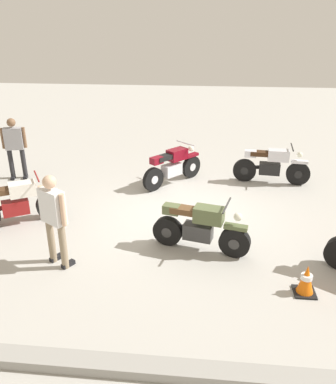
% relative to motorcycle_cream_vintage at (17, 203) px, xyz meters
% --- Properties ---
extents(ground_plane, '(40.00, 40.00, 0.00)m').
position_rel_motorcycle_cream_vintage_xyz_m(ground_plane, '(-3.68, -0.80, -0.49)').
color(ground_plane, '#ADAAA3').
extents(curb_edge, '(14.00, 0.30, 0.15)m').
position_rel_motorcycle_cream_vintage_xyz_m(curb_edge, '(-3.68, 3.80, -0.41)').
color(curb_edge, gray).
rests_on(curb_edge, ground).
extents(motorcycle_cream_vintage, '(1.76, 1.13, 1.07)m').
position_rel_motorcycle_cream_vintage_xyz_m(motorcycle_cream_vintage, '(0.00, 0.00, 0.00)').
color(motorcycle_cream_vintage, black).
rests_on(motorcycle_cream_vintage, ground).
extents(motorcycle_olive_vintage, '(1.93, 0.84, 1.07)m').
position_rel_motorcycle_cream_vintage_xyz_m(motorcycle_olive_vintage, '(-4.05, 0.72, 0.00)').
color(motorcycle_olive_vintage, black).
rests_on(motorcycle_olive_vintage, ground).
extents(motorcycle_maroon_cruiser, '(1.47, 1.65, 1.09)m').
position_rel_motorcycle_cream_vintage_xyz_m(motorcycle_maroon_cruiser, '(-3.21, -2.68, 0.03)').
color(motorcycle_maroon_cruiser, black).
rests_on(motorcycle_maroon_cruiser, ground).
extents(motorcycle_silver_cruiser, '(2.09, 0.70, 1.09)m').
position_rel_motorcycle_cream_vintage_xyz_m(motorcycle_silver_cruiser, '(-5.91, -3.03, 0.03)').
color(motorcycle_silver_cruiser, black).
rests_on(motorcycle_silver_cruiser, ground).
extents(person_in_white_shirt, '(0.62, 0.51, 1.78)m').
position_rel_motorcycle_cream_vintage_xyz_m(person_in_white_shirt, '(-1.47, 1.50, 0.54)').
color(person_in_white_shirt, gray).
rests_on(person_in_white_shirt, ground).
extents(person_in_gray_shirt, '(0.67, 0.41, 1.74)m').
position_rel_motorcycle_cream_vintage_xyz_m(person_in_gray_shirt, '(1.24, -2.67, 0.52)').
color(person_in_gray_shirt, '#262628').
rests_on(person_in_gray_shirt, ground).
extents(traffic_cone, '(0.36, 0.36, 0.53)m').
position_rel_motorcycle_cream_vintage_xyz_m(traffic_cone, '(-5.84, 1.91, -0.23)').
color(traffic_cone, black).
rests_on(traffic_cone, ground).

